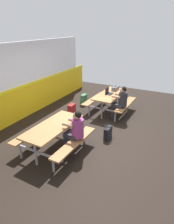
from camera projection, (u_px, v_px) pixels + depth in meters
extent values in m
cube|color=black|center=(90.00, 128.00, 6.43)|extent=(10.00, 10.00, 0.02)
cube|color=yellow|center=(29.00, 100.00, 7.26)|extent=(8.00, 0.12, 1.10)
cube|color=yellow|center=(28.00, 84.00, 6.99)|extent=(8.00, 0.03, 0.10)
cube|color=silver|center=(24.00, 63.00, 6.72)|extent=(6.72, 0.12, 1.40)
cube|color=#9E6B3D|center=(53.00, 126.00, 5.01)|extent=(1.80, 0.79, 0.04)
cube|color=#9E6B3D|center=(75.00, 142.00, 4.85)|extent=(1.70, 0.32, 0.04)
cube|color=#9E6B3D|center=(36.00, 130.00, 5.41)|extent=(1.70, 0.32, 0.04)
cube|color=gray|center=(35.00, 153.00, 4.59)|extent=(0.04, 0.04, 0.70)
cube|color=gray|center=(35.00, 151.00, 4.57)|extent=(0.08, 1.55, 0.04)
cube|color=gray|center=(53.00, 164.00, 4.42)|extent=(0.04, 0.04, 0.41)
cube|color=gray|center=(21.00, 152.00, 4.87)|extent=(0.04, 0.04, 0.41)
cube|color=gray|center=(69.00, 127.00, 5.73)|extent=(0.04, 0.04, 0.70)
cube|color=gray|center=(69.00, 126.00, 5.72)|extent=(0.08, 1.55, 0.04)
cube|color=gray|center=(84.00, 136.00, 5.57)|extent=(0.04, 0.04, 0.41)
cube|color=gray|center=(55.00, 128.00, 6.01)|extent=(0.04, 0.04, 0.41)
cube|color=#9E6B3D|center=(110.00, 94.00, 7.34)|extent=(1.80, 0.79, 0.04)
cube|color=#9E6B3D|center=(126.00, 104.00, 7.18)|extent=(1.70, 0.32, 0.04)
cube|color=#9E6B3D|center=(95.00, 99.00, 7.74)|extent=(1.70, 0.32, 0.04)
cube|color=gray|center=(102.00, 110.00, 6.92)|extent=(0.04, 0.04, 0.70)
cube|color=gray|center=(102.00, 109.00, 6.90)|extent=(0.08, 1.55, 0.04)
cube|color=gray|center=(115.00, 116.00, 6.76)|extent=(0.04, 0.04, 0.41)
cube|color=gray|center=(89.00, 111.00, 7.20)|extent=(0.04, 0.04, 0.41)
cube|color=gray|center=(116.00, 98.00, 8.06)|extent=(0.04, 0.04, 0.70)
cube|color=gray|center=(116.00, 97.00, 8.05)|extent=(0.08, 1.55, 0.04)
cube|color=gray|center=(128.00, 103.00, 7.90)|extent=(0.04, 0.04, 0.41)
cube|color=gray|center=(105.00, 99.00, 8.35)|extent=(0.04, 0.04, 0.41)
cylinder|color=#2D2D38|center=(66.00, 144.00, 5.13)|extent=(0.11, 0.11, 0.45)
cylinder|color=#2D2D38|center=(70.00, 141.00, 5.28)|extent=(0.11, 0.11, 0.45)
cube|color=#2D2D38|center=(72.00, 135.00, 5.02)|extent=(0.31, 0.39, 0.12)
cylinder|color=#8C3372|center=(78.00, 128.00, 4.85)|extent=(0.30, 0.30, 0.48)
cylinder|color=#A57A5B|center=(68.00, 125.00, 4.79)|extent=(0.09, 0.30, 0.08)
cylinder|color=#A57A5B|center=(74.00, 121.00, 5.01)|extent=(0.09, 0.30, 0.08)
sphere|color=#A57A5B|center=(77.00, 116.00, 4.73)|extent=(0.20, 0.20, 0.20)
sphere|color=black|center=(78.00, 115.00, 4.70)|extent=(0.18, 0.18, 0.18)
cylinder|color=#2D2D38|center=(112.00, 112.00, 7.02)|extent=(0.11, 0.11, 0.45)
cylinder|color=#2D2D38|center=(114.00, 111.00, 7.16)|extent=(0.11, 0.11, 0.45)
cube|color=#2D2D38|center=(118.00, 105.00, 6.91)|extent=(0.31, 0.39, 0.12)
cylinder|color=#26262B|center=(123.00, 99.00, 6.73)|extent=(0.30, 0.30, 0.48)
cylinder|color=#A57A5B|center=(116.00, 97.00, 6.67)|extent=(0.09, 0.30, 0.08)
cylinder|color=#A57A5B|center=(119.00, 95.00, 6.89)|extent=(0.09, 0.30, 0.08)
sphere|color=#A57A5B|center=(123.00, 90.00, 6.61)|extent=(0.20, 0.20, 0.20)
sphere|color=black|center=(124.00, 89.00, 6.58)|extent=(0.18, 0.18, 0.18)
cube|color=black|center=(110.00, 94.00, 7.29)|extent=(0.33, 0.23, 0.01)
cube|color=black|center=(107.00, 91.00, 7.29)|extent=(0.32, 0.02, 0.21)
cube|color=#595B60|center=(115.00, 88.00, 7.73)|extent=(0.40, 0.18, 0.14)
cube|color=black|center=(115.00, 86.00, 7.69)|extent=(0.16, 0.02, 0.02)
cube|color=#3F724C|center=(84.00, 99.00, 8.25)|extent=(0.30, 0.18, 0.44)
cube|color=#3F724C|center=(82.00, 101.00, 8.33)|extent=(0.21, 0.04, 0.19)
cube|color=black|center=(108.00, 133.00, 5.76)|extent=(0.34, 0.14, 0.36)
torus|color=black|center=(108.00, 126.00, 5.67)|extent=(0.21, 0.21, 0.02)
cube|color=maroon|center=(72.00, 110.00, 7.22)|extent=(0.30, 0.18, 0.44)
cube|color=maroon|center=(69.00, 111.00, 7.29)|extent=(0.21, 0.04, 0.19)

